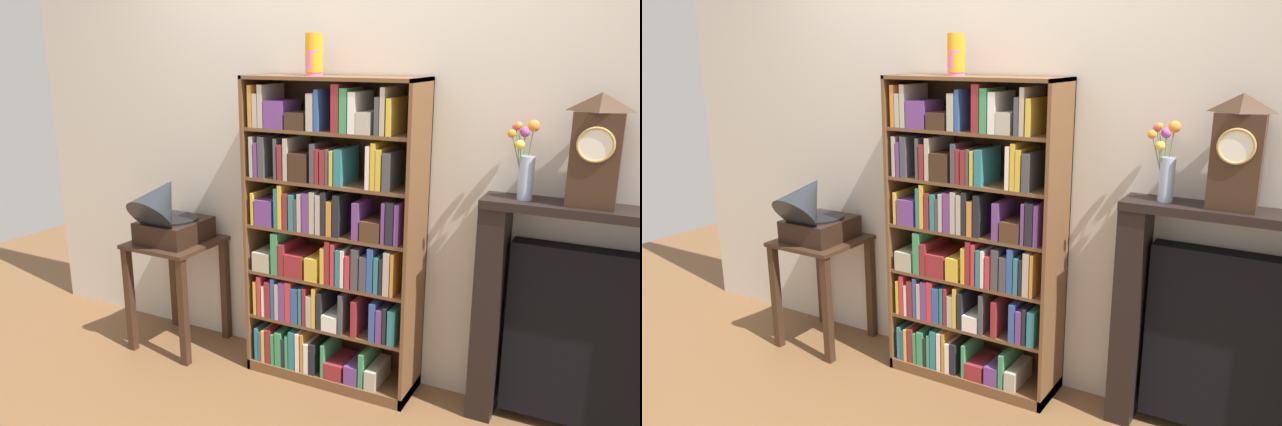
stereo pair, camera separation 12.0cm
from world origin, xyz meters
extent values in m
cube|color=brown|center=(0.00, 0.00, -0.01)|extent=(7.66, 6.40, 0.02)
cube|color=beige|center=(0.12, 0.30, 1.30)|extent=(4.66, 0.08, 2.60)
cube|color=brown|center=(-0.45, 0.10, 0.81)|extent=(0.02, 0.31, 1.61)
cube|color=brown|center=(0.45, 0.10, 0.81)|extent=(0.02, 0.31, 1.61)
cube|color=#4C311C|center=(0.00, 0.25, 0.81)|extent=(0.91, 0.01, 1.61)
cube|color=brown|center=(0.00, 0.10, 1.60)|extent=(0.91, 0.31, 0.02)
cube|color=brown|center=(0.00, 0.10, 0.03)|extent=(0.91, 0.31, 0.06)
cube|color=teal|center=(-0.40, 0.09, 0.16)|extent=(0.02, 0.25, 0.19)
cube|color=#2D519E|center=(-0.38, 0.09, 0.15)|extent=(0.02, 0.26, 0.17)
cube|color=gold|center=(-0.36, 0.08, 0.15)|extent=(0.02, 0.25, 0.19)
cube|color=maroon|center=(-0.33, 0.08, 0.16)|extent=(0.03, 0.24, 0.20)
cube|color=#388E56|center=(-0.30, 0.08, 0.15)|extent=(0.02, 0.23, 0.18)
cube|color=#388E56|center=(-0.26, 0.08, 0.16)|extent=(0.04, 0.23, 0.19)
cube|color=black|center=(-0.23, 0.06, 0.14)|extent=(0.02, 0.20, 0.17)
cube|color=#388E56|center=(-0.21, 0.09, 0.15)|extent=(0.02, 0.25, 0.19)
cube|color=teal|center=(-0.18, 0.08, 0.17)|extent=(0.03, 0.23, 0.22)
cube|color=white|center=(-0.14, 0.09, 0.17)|extent=(0.02, 0.25, 0.22)
cube|color=orange|center=(-0.11, 0.08, 0.17)|extent=(0.02, 0.23, 0.22)
cube|color=white|center=(-0.09, 0.06, 0.14)|extent=(0.03, 0.20, 0.17)
cube|color=black|center=(-0.05, 0.06, 0.15)|extent=(0.03, 0.21, 0.17)
cube|color=#388E56|center=(0.01, 0.07, 0.15)|extent=(0.02, 0.23, 0.18)
cube|color=maroon|center=(0.07, 0.07, 0.10)|extent=(0.10, 0.21, 0.09)
cube|color=#663884|center=(0.17, 0.07, 0.11)|extent=(0.08, 0.22, 0.10)
cube|color=#388E56|center=(0.23, 0.09, 0.15)|extent=(0.03, 0.26, 0.18)
cube|color=#B2A893|center=(0.28, 0.07, 0.11)|extent=(0.06, 0.22, 0.10)
cube|color=brown|center=(0.00, 0.10, 0.32)|extent=(0.88, 0.29, 0.02)
cube|color=gold|center=(-0.40, 0.07, 0.43)|extent=(0.02, 0.22, 0.19)
cube|color=#C63338|center=(-0.38, 0.09, 0.45)|extent=(0.02, 0.25, 0.22)
cube|color=white|center=(-0.35, 0.08, 0.42)|extent=(0.02, 0.23, 0.17)
cube|color=maroon|center=(-0.32, 0.07, 0.44)|extent=(0.04, 0.22, 0.20)
cube|color=#2D519E|center=(-0.29, 0.09, 0.45)|extent=(0.02, 0.26, 0.23)
cube|color=#B2A893|center=(-0.26, 0.08, 0.43)|extent=(0.02, 0.24, 0.20)
cube|color=#663884|center=(-0.23, 0.08, 0.44)|extent=(0.04, 0.23, 0.21)
cube|color=#C63338|center=(-0.19, 0.08, 0.44)|extent=(0.03, 0.24, 0.22)
cube|color=#2D519E|center=(-0.16, 0.07, 0.43)|extent=(0.04, 0.21, 0.19)
cube|color=teal|center=(-0.12, 0.07, 0.43)|extent=(0.02, 0.22, 0.20)
cube|color=maroon|center=(-0.10, 0.06, 0.44)|extent=(0.02, 0.20, 0.21)
cube|color=#B2A893|center=(-0.07, 0.08, 0.42)|extent=(0.03, 0.24, 0.17)
cube|color=gold|center=(-0.04, 0.06, 0.44)|extent=(0.02, 0.21, 0.22)
cube|color=black|center=(-0.01, 0.09, 0.43)|extent=(0.03, 0.25, 0.20)
cube|color=white|center=(0.05, 0.05, 0.38)|extent=(0.09, 0.18, 0.08)
cube|color=#424247|center=(0.11, 0.07, 0.44)|extent=(0.02, 0.23, 0.21)
cube|color=maroon|center=(0.18, 0.09, 0.43)|extent=(0.03, 0.26, 0.19)
cube|color=#2D519E|center=(0.28, 0.09, 0.43)|extent=(0.03, 0.25, 0.20)
cube|color=#663884|center=(0.32, 0.07, 0.42)|extent=(0.03, 0.21, 0.17)
cube|color=black|center=(0.35, 0.09, 0.43)|extent=(0.02, 0.25, 0.19)
cube|color=teal|center=(0.39, 0.07, 0.42)|extent=(0.04, 0.21, 0.18)
cube|color=brown|center=(0.00, 0.10, 0.58)|extent=(0.88, 0.29, 0.02)
cube|color=#B2A893|center=(-0.36, 0.07, 0.64)|extent=(0.10, 0.23, 0.10)
cube|color=#388E56|center=(-0.27, 0.07, 0.70)|extent=(0.04, 0.22, 0.22)
cube|color=maroon|center=(-0.23, 0.09, 0.67)|extent=(0.03, 0.26, 0.17)
cube|color=maroon|center=(-0.16, 0.07, 0.65)|extent=(0.11, 0.23, 0.12)
cube|color=gold|center=(-0.06, 0.08, 0.65)|extent=(0.07, 0.24, 0.12)
cube|color=gold|center=(0.01, 0.09, 0.68)|extent=(0.02, 0.26, 0.19)
cube|color=maroon|center=(0.04, 0.07, 0.70)|extent=(0.03, 0.22, 0.23)
cube|color=#C63338|center=(0.07, 0.08, 0.70)|extent=(0.02, 0.24, 0.22)
cube|color=teal|center=(0.09, 0.09, 0.68)|extent=(0.02, 0.26, 0.19)
cube|color=white|center=(0.12, 0.06, 0.69)|extent=(0.02, 0.21, 0.19)
cube|color=#C63338|center=(0.15, 0.07, 0.67)|extent=(0.03, 0.21, 0.17)
cube|color=#424247|center=(0.19, 0.09, 0.69)|extent=(0.04, 0.25, 0.21)
cube|color=#424247|center=(0.23, 0.08, 0.68)|extent=(0.04, 0.24, 0.18)
cube|color=#2D519E|center=(0.27, 0.09, 0.70)|extent=(0.03, 0.26, 0.22)
cube|color=teal|center=(0.30, 0.07, 0.68)|extent=(0.02, 0.21, 0.18)
cube|color=black|center=(0.32, 0.08, 0.68)|extent=(0.02, 0.24, 0.18)
cube|color=#B2A893|center=(0.35, 0.09, 0.70)|extent=(0.03, 0.26, 0.22)
cube|color=orange|center=(0.38, 0.07, 0.70)|extent=(0.02, 0.21, 0.21)
cube|color=brown|center=(0.00, 0.10, 0.84)|extent=(0.88, 0.29, 0.02)
cube|color=gold|center=(-0.40, 0.07, 0.93)|extent=(0.02, 0.23, 0.17)
cube|color=#663884|center=(-0.34, 0.07, 0.91)|extent=(0.10, 0.22, 0.14)
cube|color=teal|center=(-0.26, 0.07, 0.95)|extent=(0.02, 0.22, 0.21)
cube|color=gold|center=(-0.24, 0.09, 0.96)|extent=(0.02, 0.26, 0.23)
cube|color=maroon|center=(-0.20, 0.07, 0.94)|extent=(0.03, 0.21, 0.19)
cube|color=teal|center=(-0.17, 0.06, 0.94)|extent=(0.03, 0.20, 0.19)
cube|color=#424247|center=(-0.14, 0.09, 0.93)|extent=(0.02, 0.26, 0.17)
cube|color=#B2A893|center=(-0.12, 0.08, 0.94)|extent=(0.02, 0.24, 0.20)
cube|color=#663884|center=(-0.09, 0.09, 0.95)|extent=(0.04, 0.26, 0.20)
cube|color=#B2A893|center=(-0.05, 0.07, 0.95)|extent=(0.03, 0.22, 0.21)
cube|color=#B2A893|center=(-0.02, 0.09, 0.95)|extent=(0.03, 0.26, 0.20)
cube|color=black|center=(0.01, 0.09, 0.95)|extent=(0.03, 0.25, 0.22)
cube|color=orange|center=(0.05, 0.09, 0.93)|extent=(0.03, 0.26, 0.18)
cube|color=black|center=(0.08, 0.09, 0.95)|extent=(0.03, 0.26, 0.21)
cube|color=#663884|center=(0.19, 0.07, 0.94)|extent=(0.03, 0.21, 0.18)
cube|color=#472D1C|center=(0.26, 0.07, 0.89)|extent=(0.10, 0.21, 0.10)
cube|color=#663884|center=(0.33, 0.06, 0.94)|extent=(0.02, 0.20, 0.20)
cube|color=black|center=(0.36, 0.09, 0.95)|extent=(0.04, 0.25, 0.20)
cube|color=#663884|center=(0.40, 0.08, 0.95)|extent=(0.02, 0.24, 0.20)
cube|color=brown|center=(0.00, 0.10, 1.09)|extent=(0.88, 0.29, 0.02)
cube|color=#B2A893|center=(-0.40, 0.08, 1.20)|extent=(0.02, 0.24, 0.21)
cube|color=#663884|center=(-0.38, 0.08, 1.19)|extent=(0.02, 0.23, 0.18)
cube|color=#424247|center=(-0.34, 0.06, 1.21)|extent=(0.03, 0.21, 0.21)
cube|color=#424247|center=(-0.26, 0.09, 1.20)|extent=(0.02, 0.26, 0.21)
cube|color=maroon|center=(-0.23, 0.08, 1.19)|extent=(0.03, 0.24, 0.18)
cube|color=#B2A893|center=(-0.20, 0.09, 1.21)|extent=(0.02, 0.26, 0.21)
cube|color=#382316|center=(-0.13, 0.05, 1.17)|extent=(0.10, 0.19, 0.14)
cube|color=#424247|center=(-0.05, 0.07, 1.20)|extent=(0.03, 0.21, 0.19)
cube|color=maroon|center=(-0.02, 0.08, 1.19)|extent=(0.02, 0.24, 0.17)
cube|color=maroon|center=(0.01, 0.08, 1.19)|extent=(0.03, 0.23, 0.17)
cube|color=#424247|center=(0.03, 0.07, 1.19)|extent=(0.02, 0.23, 0.17)
cube|color=gold|center=(0.06, 0.07, 1.19)|extent=(0.02, 0.22, 0.17)
cube|color=teal|center=(0.09, 0.07, 1.19)|extent=(0.04, 0.21, 0.18)
cube|color=white|center=(0.24, 0.07, 1.20)|extent=(0.02, 0.21, 0.20)
cube|color=gold|center=(0.27, 0.08, 1.21)|extent=(0.02, 0.24, 0.22)
cube|color=gold|center=(0.30, 0.08, 1.20)|extent=(0.03, 0.24, 0.19)
cube|color=#424247|center=(0.34, 0.07, 1.19)|extent=(0.04, 0.22, 0.18)
cube|color=brown|center=(0.00, 0.10, 1.35)|extent=(0.88, 0.29, 0.02)
cube|color=orange|center=(-0.40, 0.08, 1.46)|extent=(0.02, 0.23, 0.21)
cube|color=#B2A893|center=(-0.37, 0.07, 1.44)|extent=(0.03, 0.21, 0.17)
cube|color=#B2A893|center=(-0.34, 0.07, 1.46)|extent=(0.03, 0.22, 0.21)
cube|color=#663884|center=(-0.26, 0.06, 1.43)|extent=(0.11, 0.19, 0.14)
cube|color=#382316|center=(-0.15, 0.05, 1.40)|extent=(0.11, 0.18, 0.08)
cube|color=#B2A893|center=(-0.06, 0.08, 1.45)|extent=(0.04, 0.25, 0.18)
cube|color=#2D519E|center=(-0.02, 0.09, 1.46)|extent=(0.02, 0.26, 0.20)
cube|color=maroon|center=(0.07, 0.07, 1.47)|extent=(0.04, 0.22, 0.22)
cube|color=#388E56|center=(0.12, 0.07, 1.46)|extent=(0.04, 0.21, 0.21)
cube|color=white|center=(0.16, 0.07, 1.45)|extent=(0.04, 0.23, 0.19)
cube|color=#B2A893|center=(0.22, 0.07, 1.41)|extent=(0.07, 0.21, 0.10)
cube|color=#424247|center=(0.28, 0.08, 1.44)|extent=(0.02, 0.24, 0.17)
cube|color=#B2A893|center=(0.31, 0.09, 1.46)|extent=(0.02, 0.25, 0.22)
cube|color=gold|center=(0.34, 0.07, 1.44)|extent=(0.02, 0.21, 0.17)
cylinder|color=pink|center=(-0.11, 0.11, 1.66)|extent=(0.09, 0.09, 0.09)
cylinder|color=orange|center=(-0.11, 0.10, 1.67)|extent=(0.09, 0.09, 0.09)
cylinder|color=pink|center=(-0.11, 0.10, 1.69)|extent=(0.09, 0.09, 0.09)
cylinder|color=#28B2B7|center=(-0.11, 0.11, 1.71)|extent=(0.09, 0.09, 0.09)
cylinder|color=orange|center=(-0.11, 0.10, 1.72)|extent=(0.09, 0.09, 0.09)
cylinder|color=purple|center=(-0.11, 0.10, 1.74)|extent=(0.09, 0.09, 0.09)
cylinder|color=orange|center=(-0.11, 0.10, 1.75)|extent=(0.09, 0.09, 0.09)
cylinder|color=orange|center=(-0.11, 0.10, 1.77)|extent=(0.09, 0.09, 0.09)
cube|color=#382316|center=(-1.00, 0.03, 0.64)|extent=(0.47, 0.45, 0.02)
cube|color=#382316|center=(-1.20, -0.17, 0.32)|extent=(0.04, 0.04, 0.63)
cube|color=#382316|center=(-0.80, -0.17, 0.32)|extent=(0.04, 0.04, 0.63)
cube|color=#382316|center=(-1.20, 0.23, 0.32)|extent=(0.04, 0.04, 0.63)
cube|color=#382316|center=(-0.80, 0.23, 0.32)|extent=(0.04, 0.04, 0.63)
cube|color=black|center=(-1.00, 0.03, 0.72)|extent=(0.33, 0.35, 0.13)
cylinder|color=black|center=(-1.00, 0.03, 0.79)|extent=(0.28, 0.28, 0.01)
cylinder|color=#1E2328|center=(-1.00, -0.02, 0.81)|extent=(0.03, 0.03, 0.06)
cone|color=#1E2328|center=(-1.00, -0.07, 0.93)|extent=(0.28, 0.38, 0.38)
cube|color=black|center=(1.24, 0.15, 1.07)|extent=(0.99, 0.22, 0.04)
cube|color=black|center=(0.81, 0.15, 0.53)|extent=(0.12, 0.20, 1.05)
cube|color=black|center=(1.24, 0.18, 0.47)|extent=(0.71, 0.11, 0.84)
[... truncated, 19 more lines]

